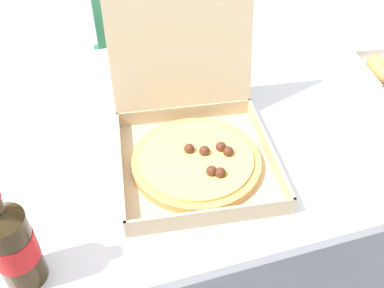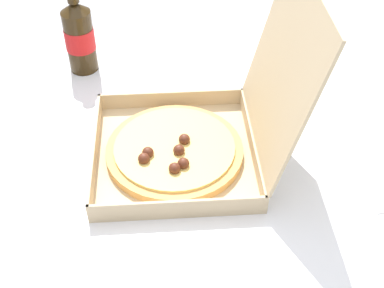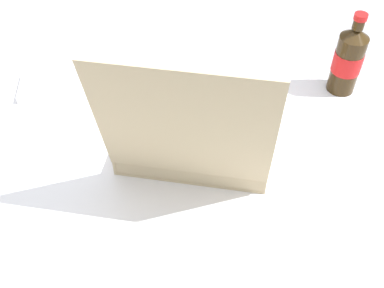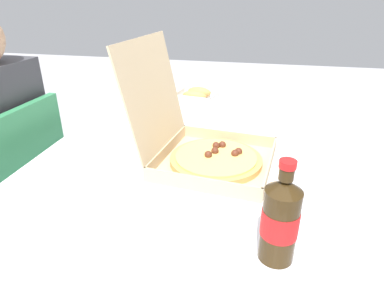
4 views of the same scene
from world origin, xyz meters
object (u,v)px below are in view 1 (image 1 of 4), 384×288
diner_person (141,9)px  cola_bottle (13,245)px  pizza_box_open (194,138)px  chair (148,64)px  paper_menu (193,62)px

diner_person → cola_bottle: (-0.42, -1.05, 0.11)m
pizza_box_open → diner_person: bearing=86.7°
cola_bottle → chair: bearing=67.3°
diner_person → paper_menu: 0.46m
chair → pizza_box_open: (-0.05, -0.78, 0.28)m
chair → cola_bottle: size_ratio=3.71×
diner_person → pizza_box_open: (-0.05, -0.84, 0.07)m
pizza_box_open → paper_menu: 0.41m
chair → cola_bottle: 1.13m
paper_menu → pizza_box_open: bearing=-106.8°
diner_person → pizza_box_open: size_ratio=2.56×
pizza_box_open → cola_bottle: 0.43m
chair → paper_menu: 0.46m
cola_bottle → paper_menu: 0.78m
cola_bottle → diner_person: bearing=68.3°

